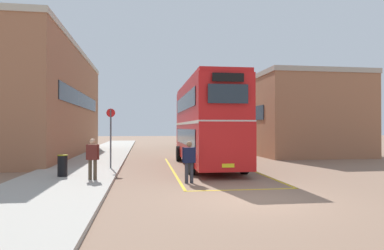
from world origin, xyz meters
TOP-DOWN VIEW (x-y plane):
  - ground_plane at (0.00, 14.40)m, footprint 135.60×135.60m
  - sidewalk_left at (-6.50, 16.80)m, footprint 4.00×57.60m
  - brick_building_left at (-11.11, 17.53)m, footprint 6.15×19.82m
  - depot_building_right at (9.46, 20.28)m, footprint 8.04×17.29m
  - double_decker_bus at (0.21, 8.79)m, footprint 2.89×10.48m
  - single_deck_bus at (3.41, 27.29)m, footprint 3.62×8.47m
  - pedestrian_boarding at (-1.53, 3.25)m, footprint 0.55×0.30m
  - pedestrian_waiting_near at (-5.30, 3.80)m, footprint 0.53×0.34m
  - litter_bin at (-6.70, 4.93)m, footprint 0.43×0.43m
  - bus_stop_sign at (-4.96, 7.71)m, footprint 0.44×0.08m
  - bay_marking_yellow at (0.20, 6.87)m, footprint 4.31×12.48m

SIDE VIEW (x-z plane):
  - ground_plane at x=0.00m, z-range 0.00..0.00m
  - bay_marking_yellow at x=0.20m, z-range 0.00..0.01m
  - sidewalk_left at x=-6.50m, z-range 0.00..0.14m
  - litter_bin at x=-6.70m, z-range 0.14..1.06m
  - pedestrian_boarding at x=-1.53m, z-range 0.13..1.78m
  - pedestrian_waiting_near at x=-5.30m, z-range 0.26..1.88m
  - single_deck_bus at x=3.41m, z-range 0.13..3.15m
  - bus_stop_sign at x=-4.96m, z-range 0.43..3.47m
  - double_decker_bus at x=0.21m, z-range 0.14..4.89m
  - depot_building_right at x=9.46m, z-range 0.00..6.45m
  - brick_building_left at x=-11.11m, z-range 0.00..8.31m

